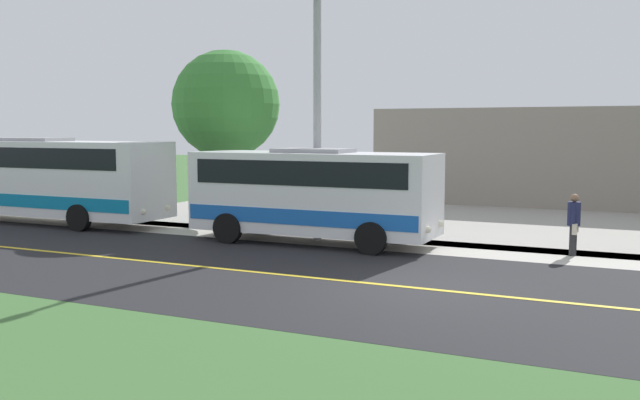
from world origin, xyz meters
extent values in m
plane|color=#3D6633|center=(0.00, 0.00, 0.00)|extent=(120.00, 120.00, 0.00)
cube|color=black|center=(0.00, 0.00, 0.00)|extent=(8.00, 100.00, 0.01)
cube|color=#B2ADA3|center=(-5.20, 0.00, 0.00)|extent=(2.40, 100.00, 0.01)
cube|color=#9E9991|center=(-12.40, 3.00, 0.00)|extent=(14.00, 36.00, 0.01)
cube|color=gold|center=(0.00, 0.00, 0.01)|extent=(0.16, 100.00, 0.00)
cube|color=white|center=(-4.46, -4.55, 1.52)|extent=(2.33, 7.32, 2.34)
cube|color=blue|center=(-4.46, -4.55, 0.90)|extent=(2.37, 7.17, 0.44)
cube|color=black|center=(-4.46, -4.55, 2.14)|extent=(2.37, 6.59, 0.70)
cube|color=gray|center=(-4.46, -4.55, 2.75)|extent=(1.40, 2.20, 0.12)
cylinder|color=black|center=(-5.63, -2.28, 0.45)|extent=(0.25, 0.90, 0.90)
cylinder|color=black|center=(-3.30, -2.28, 0.45)|extent=(0.25, 0.90, 0.90)
cylinder|color=black|center=(-5.63, -6.82, 0.45)|extent=(0.25, 0.90, 0.90)
cylinder|color=black|center=(-3.30, -6.82, 0.45)|extent=(0.25, 0.90, 0.90)
sphere|color=#F2EACC|center=(-5.10, -0.87, 0.70)|extent=(0.20, 0.20, 0.20)
sphere|color=#F2EACC|center=(-3.82, -0.87, 0.70)|extent=(0.20, 0.20, 0.20)
cube|color=white|center=(-4.48, -16.25, 1.65)|extent=(2.36, 11.72, 2.59)
cube|color=#0C72A5|center=(-4.48, -16.25, 0.90)|extent=(2.40, 11.48, 0.44)
cube|color=black|center=(-4.48, -16.25, 2.39)|extent=(2.40, 10.55, 0.70)
cube|color=gray|center=(-4.48, -16.25, 3.00)|extent=(1.42, 3.52, 0.12)
cylinder|color=black|center=(-5.66, -12.61, 0.45)|extent=(0.25, 0.90, 0.90)
cylinder|color=black|center=(-3.30, -12.61, 0.45)|extent=(0.25, 0.90, 0.90)
sphere|color=#F2EACC|center=(-5.13, -10.37, 0.70)|extent=(0.20, 0.20, 0.20)
sphere|color=#F2EACC|center=(-3.83, -10.37, 0.70)|extent=(0.20, 0.20, 0.20)
cylinder|color=#262628|center=(-5.62, 2.67, 0.40)|extent=(0.18, 0.18, 0.80)
cylinder|color=#262628|center=(-5.42, 2.67, 0.40)|extent=(0.18, 0.18, 0.80)
cylinder|color=#1E2347|center=(-5.52, 2.67, 1.12)|extent=(0.34, 0.34, 0.64)
sphere|color=#8C664C|center=(-5.52, 2.67, 1.55)|extent=(0.22, 0.22, 0.22)
cylinder|color=#1E2347|center=(-5.70, 2.67, 1.16)|extent=(0.27, 0.10, 0.58)
cube|color=beige|center=(-5.78, 2.72, 0.74)|extent=(0.20, 0.12, 0.28)
cylinder|color=#1E2347|center=(-5.34, 2.67, 1.16)|extent=(0.27, 0.10, 0.58)
cube|color=beige|center=(-5.26, 2.72, 0.74)|extent=(0.20, 0.12, 0.28)
cylinder|color=#9E9EA3|center=(-5.00, -4.67, 3.69)|extent=(0.24, 0.24, 7.38)
cylinder|color=brown|center=(-7.40, -9.43, 1.40)|extent=(0.36, 0.36, 2.81)
sphere|color=#387A33|center=(-7.40, -9.43, 4.27)|extent=(3.88, 3.88, 3.88)
camera|label=1|loc=(14.05, 4.21, 3.40)|focal=38.97mm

